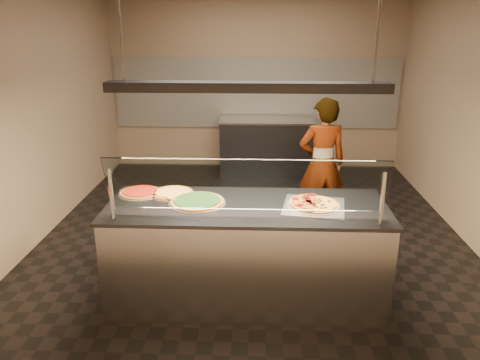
{
  "coord_description": "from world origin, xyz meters",
  "views": [
    {
      "loc": [
        0.06,
        -5.15,
        2.43
      ],
      "look_at": [
        -0.11,
        -0.93,
        1.02
      ],
      "focal_mm": 35.0,
      "sensor_mm": 36.0,
      "label": 1
    }
  ],
  "objects_px": {
    "perforated_tray": "(314,206)",
    "half_pizza_sausage": "(326,204)",
    "prep_table": "(267,146)",
    "heat_lamp_housing": "(247,87)",
    "pizza_cheese": "(173,193)",
    "serving_counter": "(246,252)",
    "pizza_spatula": "(177,199)",
    "pizza_spinach": "(197,201)",
    "pizza_tomato": "(140,192)",
    "worker": "(322,164)",
    "half_pizza_pepperoni": "(302,203)",
    "sneeze_guard": "(246,186)"
  },
  "relations": [
    {
      "from": "prep_table",
      "to": "heat_lamp_housing",
      "type": "height_order",
      "value": "heat_lamp_housing"
    },
    {
      "from": "half_pizza_pepperoni",
      "to": "pizza_tomato",
      "type": "bearing_deg",
      "value": 169.97
    },
    {
      "from": "serving_counter",
      "to": "pizza_cheese",
      "type": "distance_m",
      "value": 0.88
    },
    {
      "from": "pizza_cheese",
      "to": "sneeze_guard",
      "type": "bearing_deg",
      "value": -40.13
    },
    {
      "from": "pizza_cheese",
      "to": "prep_table",
      "type": "height_order",
      "value": "pizza_cheese"
    },
    {
      "from": "sneeze_guard",
      "to": "pizza_spatula",
      "type": "xyz_separation_m",
      "value": [
        -0.62,
        0.39,
        -0.27
      ]
    },
    {
      "from": "perforated_tray",
      "to": "pizza_cheese",
      "type": "bearing_deg",
      "value": 168.57
    },
    {
      "from": "serving_counter",
      "to": "half_pizza_sausage",
      "type": "height_order",
      "value": "half_pizza_sausage"
    },
    {
      "from": "serving_counter",
      "to": "half_pizza_sausage",
      "type": "xyz_separation_m",
      "value": [
        0.68,
        -0.02,
        0.49
      ]
    },
    {
      "from": "half_pizza_pepperoni",
      "to": "heat_lamp_housing",
      "type": "distance_m",
      "value": 1.1
    },
    {
      "from": "heat_lamp_housing",
      "to": "pizza_spatula",
      "type": "bearing_deg",
      "value": 175.55
    },
    {
      "from": "pizza_cheese",
      "to": "heat_lamp_housing",
      "type": "distance_m",
      "value": 1.25
    },
    {
      "from": "worker",
      "to": "pizza_spatula",
      "type": "bearing_deg",
      "value": 38.4
    },
    {
      "from": "sneeze_guard",
      "to": "pizza_tomato",
      "type": "xyz_separation_m",
      "value": [
        -1.0,
        0.59,
        -0.28
      ]
    },
    {
      "from": "serving_counter",
      "to": "worker",
      "type": "height_order",
      "value": "worker"
    },
    {
      "from": "half_pizza_pepperoni",
      "to": "pizza_spatula",
      "type": "relative_size",
      "value": 1.59
    },
    {
      "from": "serving_counter",
      "to": "worker",
      "type": "relative_size",
      "value": 1.52
    },
    {
      "from": "pizza_spatula",
      "to": "heat_lamp_housing",
      "type": "bearing_deg",
      "value": -4.45
    },
    {
      "from": "worker",
      "to": "half_pizza_pepperoni",
      "type": "bearing_deg",
      "value": 67.37
    },
    {
      "from": "prep_table",
      "to": "worker",
      "type": "bearing_deg",
      "value": -73.46
    },
    {
      "from": "serving_counter",
      "to": "pizza_spatula",
      "type": "height_order",
      "value": "pizza_spatula"
    },
    {
      "from": "serving_counter",
      "to": "pizza_cheese",
      "type": "height_order",
      "value": "pizza_cheese"
    },
    {
      "from": "worker",
      "to": "half_pizza_sausage",
      "type": "bearing_deg",
      "value": 73.88
    },
    {
      "from": "perforated_tray",
      "to": "heat_lamp_housing",
      "type": "relative_size",
      "value": 0.26
    },
    {
      "from": "perforated_tray",
      "to": "pizza_cheese",
      "type": "xyz_separation_m",
      "value": [
        -1.28,
        0.26,
        0.01
      ]
    },
    {
      "from": "prep_table",
      "to": "worker",
      "type": "height_order",
      "value": "worker"
    },
    {
      "from": "pizza_cheese",
      "to": "prep_table",
      "type": "bearing_deg",
      "value": 75.78
    },
    {
      "from": "pizza_spinach",
      "to": "pizza_spatula",
      "type": "bearing_deg",
      "value": 173.13
    },
    {
      "from": "pizza_spinach",
      "to": "pizza_spatula",
      "type": "xyz_separation_m",
      "value": [
        -0.18,
        0.02,
        0.01
      ]
    },
    {
      "from": "perforated_tray",
      "to": "half_pizza_sausage",
      "type": "relative_size",
      "value": 1.3
    },
    {
      "from": "half_pizza_pepperoni",
      "to": "pizza_spinach",
      "type": "bearing_deg",
      "value": 177.4
    },
    {
      "from": "sneeze_guard",
      "to": "half_pizza_sausage",
      "type": "distance_m",
      "value": 0.8
    },
    {
      "from": "half_pizza_sausage",
      "to": "pizza_spinach",
      "type": "height_order",
      "value": "half_pizza_sausage"
    },
    {
      "from": "pizza_tomato",
      "to": "perforated_tray",
      "type": "bearing_deg",
      "value": -9.44
    },
    {
      "from": "prep_table",
      "to": "heat_lamp_housing",
      "type": "bearing_deg",
      "value": -93.4
    },
    {
      "from": "prep_table",
      "to": "serving_counter",
      "type": "bearing_deg",
      "value": -93.4
    },
    {
      "from": "half_pizza_pepperoni",
      "to": "pizza_spinach",
      "type": "relative_size",
      "value": 0.91
    },
    {
      "from": "pizza_spinach",
      "to": "prep_table",
      "type": "height_order",
      "value": "pizza_spinach"
    },
    {
      "from": "serving_counter",
      "to": "pizza_cheese",
      "type": "relative_size",
      "value": 6.03
    },
    {
      "from": "pizza_tomato",
      "to": "prep_table",
      "type": "distance_m",
      "value": 3.88
    },
    {
      "from": "sneeze_guard",
      "to": "half_pizza_sausage",
      "type": "xyz_separation_m",
      "value": [
        0.68,
        0.32,
        -0.27
      ]
    },
    {
      "from": "serving_counter",
      "to": "worker",
      "type": "bearing_deg",
      "value": 63.03
    },
    {
      "from": "pizza_spatula",
      "to": "serving_counter",
      "type": "bearing_deg",
      "value": -4.45
    },
    {
      "from": "serving_counter",
      "to": "perforated_tray",
      "type": "xyz_separation_m",
      "value": [
        0.58,
        -0.02,
        0.47
      ]
    },
    {
      "from": "serving_counter",
      "to": "pizza_tomato",
      "type": "distance_m",
      "value": 1.14
    },
    {
      "from": "perforated_tray",
      "to": "pizza_cheese",
      "type": "distance_m",
      "value": 1.3
    },
    {
      "from": "perforated_tray",
      "to": "half_pizza_sausage",
      "type": "xyz_separation_m",
      "value": [
        0.1,
        -0.0,
        0.02
      ]
    },
    {
      "from": "serving_counter",
      "to": "pizza_spatula",
      "type": "relative_size",
      "value": 8.54
    },
    {
      "from": "half_pizza_sausage",
      "to": "half_pizza_pepperoni",
      "type": "bearing_deg",
      "value": 179.01
    },
    {
      "from": "perforated_tray",
      "to": "worker",
      "type": "relative_size",
      "value": 0.37
    }
  ]
}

